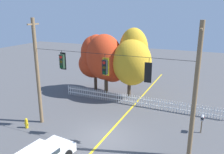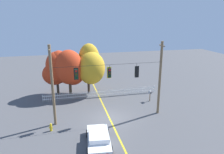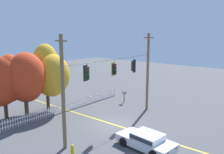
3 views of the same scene
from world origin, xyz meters
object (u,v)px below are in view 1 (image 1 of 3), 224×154
(traffic_signal_westbound_side, at_px, (149,72))
(autumn_oak_far_east, at_px, (133,59))
(roadside_mailbox, at_px, (202,119))
(autumn_maple_near_fence, at_px, (95,58))
(traffic_signal_northbound_primary, at_px, (62,61))
(fire_hydrant, at_px, (26,123))
(autumn_maple_mid, at_px, (108,60))
(traffic_signal_eastbound_side, at_px, (105,67))

(traffic_signal_westbound_side, height_order, autumn_oak_far_east, autumn_oak_far_east)
(roadside_mailbox, bearing_deg, autumn_maple_near_fence, 155.58)
(traffic_signal_northbound_primary, height_order, autumn_oak_far_east, autumn_oak_far_east)
(fire_hydrant, distance_m, roadside_mailbox, 12.72)
(autumn_oak_far_east, xyz_separation_m, roadside_mailbox, (6.79, -4.46, -2.91))
(autumn_oak_far_east, height_order, fire_hydrant, autumn_oak_far_east)
(traffic_signal_westbound_side, height_order, autumn_maple_mid, autumn_maple_mid)
(traffic_signal_eastbound_side, bearing_deg, autumn_maple_mid, 113.92)
(fire_hydrant, bearing_deg, traffic_signal_northbound_primary, 24.66)
(autumn_maple_mid, bearing_deg, traffic_signal_westbound_side, -51.34)
(traffic_signal_northbound_primary, bearing_deg, fire_hydrant, -155.34)
(autumn_maple_near_fence, height_order, autumn_oak_far_east, autumn_oak_far_east)
(traffic_signal_westbound_side, relative_size, roadside_mailbox, 1.10)
(autumn_maple_mid, height_order, autumn_oak_far_east, autumn_oak_far_east)
(traffic_signal_northbound_primary, bearing_deg, autumn_oak_far_east, 72.61)
(autumn_maple_mid, relative_size, roadside_mailbox, 4.69)
(traffic_signal_eastbound_side, distance_m, autumn_oak_far_east, 7.86)
(traffic_signal_northbound_primary, bearing_deg, roadside_mailbox, 19.68)
(autumn_maple_near_fence, bearing_deg, traffic_signal_northbound_primary, -76.45)
(roadside_mailbox, bearing_deg, traffic_signal_westbound_side, -133.35)
(autumn_oak_far_east, relative_size, roadside_mailbox, 5.17)
(autumn_maple_near_fence, bearing_deg, autumn_oak_far_east, -8.18)
(traffic_signal_northbound_primary, distance_m, traffic_signal_eastbound_side, 3.26)
(autumn_maple_mid, bearing_deg, roadside_mailbox, -25.93)
(fire_hydrant, xyz_separation_m, roadside_mailbox, (11.87, 4.52, 0.70))
(traffic_signal_northbound_primary, xyz_separation_m, traffic_signal_westbound_side, (6.09, -0.02, -0.11))
(traffic_signal_westbound_side, relative_size, autumn_maple_near_fence, 0.24)
(autumn_oak_far_east, bearing_deg, autumn_maple_near_fence, 171.82)
(traffic_signal_eastbound_side, xyz_separation_m, fire_hydrant, (-5.91, -1.22, -4.59))
(traffic_signal_westbound_side, distance_m, roadside_mailbox, 5.97)
(autumn_maple_near_fence, distance_m, fire_hydrant, 10.18)
(autumn_maple_near_fence, distance_m, roadside_mailbox, 12.61)
(traffic_signal_northbound_primary, bearing_deg, traffic_signal_eastbound_side, -0.01)
(traffic_signal_westbound_side, bearing_deg, fire_hydrant, -172.19)
(fire_hydrant, relative_size, roadside_mailbox, 0.58)
(traffic_signal_northbound_primary, distance_m, traffic_signal_westbound_side, 6.09)
(traffic_signal_westbound_side, bearing_deg, roadside_mailbox, 46.65)
(fire_hydrant, bearing_deg, roadside_mailbox, 20.82)
(traffic_signal_northbound_primary, bearing_deg, traffic_signal_westbound_side, -0.18)
(traffic_signal_northbound_primary, height_order, roadside_mailbox, traffic_signal_northbound_primary)
(traffic_signal_northbound_primary, height_order, autumn_maple_near_fence, autumn_maple_near_fence)
(autumn_maple_near_fence, bearing_deg, traffic_signal_westbound_side, -46.07)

